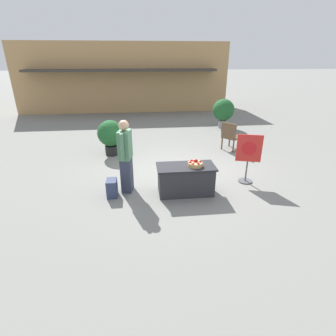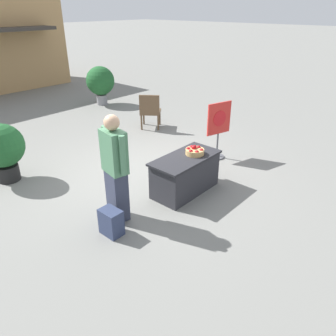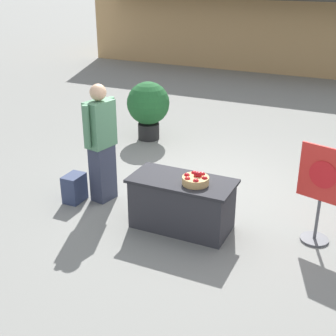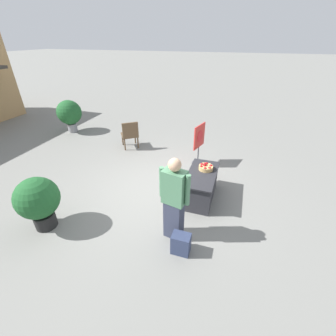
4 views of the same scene
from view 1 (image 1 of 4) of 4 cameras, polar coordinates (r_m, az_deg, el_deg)
ground_plane at (r=7.42m, az=1.91°, el=-1.27°), size 120.00×120.00×0.00m
storefront_building at (r=17.41m, az=-9.45°, el=19.11°), size 11.99×4.43×3.82m
display_table at (r=6.28m, az=3.85°, el=-2.48°), size 1.37×0.67×0.70m
apple_basket at (r=6.11m, az=5.91°, el=0.92°), size 0.34×0.34×0.16m
person_visitor at (r=6.24m, az=-9.20°, el=2.56°), size 0.34×0.60×1.76m
backpack at (r=6.32m, az=-12.10°, el=-4.28°), size 0.24×0.34×0.42m
poster_board at (r=6.98m, az=17.05°, el=2.41°), size 0.61×0.36×1.28m
patio_chair at (r=9.42m, az=13.46°, el=7.03°), size 0.77×0.77×0.99m
potted_plant_near_right at (r=12.39m, az=11.97°, el=12.14°), size 0.97×0.97×1.31m
potted_plant_far_right at (r=8.86m, az=-12.40°, el=7.09°), size 0.85×0.85×1.17m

